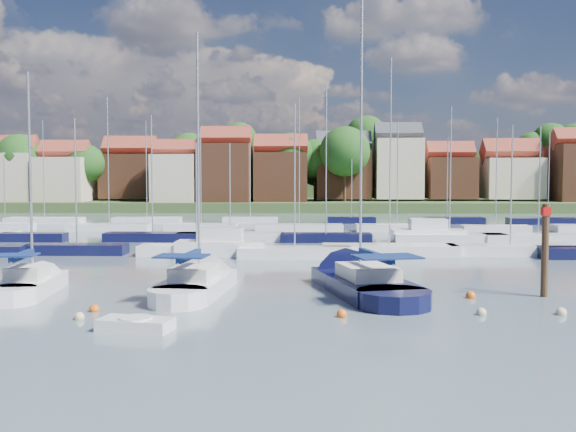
{
  "coord_description": "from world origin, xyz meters",
  "views": [
    {
      "loc": [
        1.36,
        -30.83,
        6.17
      ],
      "look_at": [
        0.23,
        14.0,
        3.54
      ],
      "focal_mm": 40.0,
      "sensor_mm": 36.0,
      "label": 1
    }
  ],
  "objects": [
    {
      "name": "timber_piling",
      "position": [
        13.9,
        2.67,
        1.53
      ],
      "size": [
        0.4,
        0.4,
        7.11
      ],
      "color": "#4C331E",
      "rests_on": "ground"
    },
    {
      "name": "far_shore_town",
      "position": [
        2.23,
        132.67,
        4.61
      ],
      "size": [
        212.46,
        90.0,
        22.27
      ],
      "color": "#364F27",
      "rests_on": "ground"
    },
    {
      "name": "buoy_d",
      "position": [
        3.05,
        -2.51,
        0.0
      ],
      "size": [
        0.48,
        0.48,
        0.48
      ],
      "primitive_type": "sphere",
      "color": "#D85914",
      "rests_on": "ground"
    },
    {
      "name": "ground",
      "position": [
        0.0,
        40.0,
        0.0
      ],
      "size": [
        260.0,
        260.0,
        0.0
      ],
      "primitive_type": "plane",
      "color": "#495763",
      "rests_on": "ground"
    },
    {
      "name": "marina_field",
      "position": [
        1.91,
        35.15,
        0.43
      ],
      "size": [
        79.62,
        41.41,
        15.93
      ],
      "color": "white",
      "rests_on": "ground"
    },
    {
      "name": "sailboat_centre",
      "position": [
        -4.28,
        4.48,
        0.36
      ],
      "size": [
        4.03,
        11.39,
        15.18
      ],
      "rotation": [
        0.0,
        0.0,
        1.47
      ],
      "color": "white",
      "rests_on": "ground"
    },
    {
      "name": "sailboat_left",
      "position": [
        -13.43,
        3.8,
        0.37
      ],
      "size": [
        3.44,
        9.56,
        12.82
      ],
      "rotation": [
        0.0,
        0.0,
        1.68
      ],
      "color": "white",
      "rests_on": "ground"
    },
    {
      "name": "buoy_h",
      "position": [
        9.98,
        2.2,
        0.0
      ],
      "size": [
        0.51,
        0.51,
        0.51
      ],
      "primitive_type": "sphere",
      "color": "#D85914",
      "rests_on": "ground"
    },
    {
      "name": "tender",
      "position": [
        -5.48,
        -5.29,
        0.25
      ],
      "size": [
        3.18,
        1.94,
        0.64
      ],
      "rotation": [
        0.0,
        0.0,
        -0.2
      ],
      "color": "white",
      "rests_on": "ground"
    },
    {
      "name": "buoy_f",
      "position": [
        9.4,
        -1.93,
        0.0
      ],
      "size": [
        0.45,
        0.45,
        0.45
      ],
      "primitive_type": "sphere",
      "color": "beige",
      "rests_on": "ground"
    },
    {
      "name": "buoy_g",
      "position": [
        13.01,
        -1.83,
        0.0
      ],
      "size": [
        0.48,
        0.48,
        0.48
      ],
      "primitive_type": "sphere",
      "color": "beige",
      "rests_on": "ground"
    },
    {
      "name": "buoy_b",
      "position": [
        -8.49,
        -3.3,
        0.0
      ],
      "size": [
        0.44,
        0.44,
        0.44
      ],
      "primitive_type": "sphere",
      "color": "beige",
      "rests_on": "ground"
    },
    {
      "name": "sailboat_navy",
      "position": [
        4.14,
        5.67,
        0.34
      ],
      "size": [
        6.82,
        14.23,
        18.95
      ],
      "rotation": [
        0.0,
        0.0,
        1.81
      ],
      "color": "black",
      "rests_on": "ground"
    },
    {
      "name": "buoy_c",
      "position": [
        -8.38,
        -1.63,
        0.0
      ],
      "size": [
        0.48,
        0.48,
        0.48
      ],
      "primitive_type": "sphere",
      "color": "#D85914",
      "rests_on": "ground"
    },
    {
      "name": "buoy_e",
      "position": [
        5.16,
        7.19,
        0.0
      ],
      "size": [
        0.45,
        0.45,
        0.45
      ],
      "primitive_type": "sphere",
      "color": "beige",
      "rests_on": "ground"
    }
  ]
}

